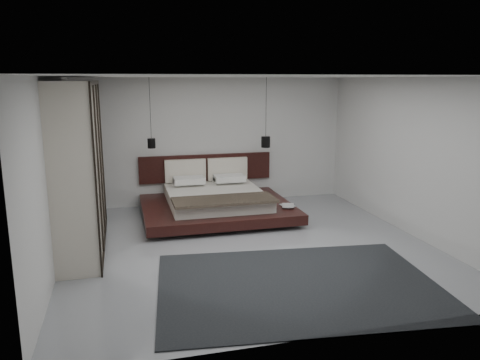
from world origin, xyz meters
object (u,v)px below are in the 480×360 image
object	(u,v)px
bed	(216,201)
wardrobe	(79,167)
pendant_right	(266,142)
rug	(298,285)
pendant_left	(151,143)
lattice_screen	(73,154)

from	to	relation	value
bed	wardrobe	size ratio (longest dim) A/B	1.07
bed	pendant_right	bearing A→B (deg)	21.72
pendant_right	rug	distance (m)	4.40
pendant_left	wardrobe	bearing A→B (deg)	-126.21
bed	wardrobe	world-z (taller)	wardrobe
wardrobe	pendant_left	bearing A→B (deg)	53.79
pendant_right	lattice_screen	bearing A→B (deg)	179.10
bed	wardrobe	distance (m)	3.01
pendant_right	wardrobe	bearing A→B (deg)	-154.74
lattice_screen	wardrobe	size ratio (longest dim) A/B	0.93
pendant_left	pendant_right	bearing A→B (deg)	0.00
bed	wardrobe	xyz separation A→B (m)	(-2.51, -1.27, 1.07)
pendant_left	wardrobe	xyz separation A→B (m)	(-1.29, -1.76, -0.12)
bed	pendant_left	world-z (taller)	pendant_left
bed	rug	xyz separation A→B (m)	(0.42, -3.60, -0.29)
lattice_screen	wardrobe	distance (m)	1.84
bed	pendant_right	xyz separation A→B (m)	(1.22, 0.49, 1.13)
rug	lattice_screen	bearing A→B (deg)	127.50
lattice_screen	rug	size ratio (longest dim) A/B	0.69
pendant_right	wardrobe	distance (m)	4.13
wardrobe	bed	bearing A→B (deg)	26.91
pendant_left	wardrobe	distance (m)	2.19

